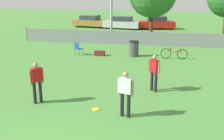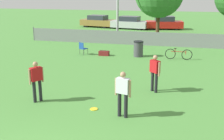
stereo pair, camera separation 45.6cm
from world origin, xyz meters
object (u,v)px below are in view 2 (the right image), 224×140
object	(u,v)px
bicycle_sideline	(179,54)
gear_bag_sideline	(104,53)
player_receiver_white	(123,91)
parked_car_tan	(98,21)
parked_car_red	(164,23)
player_thrower_red	(155,71)
frisbee_disc	(94,109)
folding_chair_sideline	(83,48)
trash_bin	(138,49)
parked_car_silver	(130,23)
player_defender_red	(36,79)

from	to	relation	value
bicycle_sideline	gear_bag_sideline	distance (m)	4.95
player_receiver_white	parked_car_tan	xyz separation A→B (m)	(-8.36, 24.32, -0.25)
bicycle_sideline	parked_car_red	distance (m)	15.09
player_thrower_red	frisbee_disc	xyz separation A→B (m)	(-1.95, -2.48, -0.94)
gear_bag_sideline	parked_car_red	size ratio (longest dim) A/B	0.16
folding_chair_sideline	trash_bin	xyz separation A→B (m)	(3.80, 0.38, 0.04)
gear_bag_sideline	parked_car_silver	distance (m)	14.41
player_receiver_white	parked_car_silver	distance (m)	23.95
parked_car_tan	parked_car_red	distance (m)	8.04
player_thrower_red	folding_chair_sideline	bearing A→B (deg)	174.76
player_thrower_red	folding_chair_sideline	xyz separation A→B (m)	(-5.57, 6.26, -0.46)
parked_car_tan	parked_car_red	bearing A→B (deg)	8.29
parked_car_red	gear_bag_sideline	bearing A→B (deg)	-111.86
frisbee_disc	parked_car_red	world-z (taller)	parked_car_red
player_receiver_white	gear_bag_sideline	size ratio (longest dim) A/B	2.37
bicycle_sideline	trash_bin	distance (m)	2.65
bicycle_sideline	parked_car_tan	size ratio (longest dim) A/B	0.40
player_defender_red	gear_bag_sideline	distance (m)	8.69
gear_bag_sideline	parked_car_silver	xyz separation A→B (m)	(-0.98, 14.37, 0.54)
player_receiver_white	frisbee_disc	world-z (taller)	player_receiver_white
player_receiver_white	trash_bin	xyz separation A→B (m)	(-0.97, 9.47, -0.42)
parked_car_silver	parked_car_red	distance (m)	3.99
trash_bin	parked_car_silver	world-z (taller)	parked_car_silver
parked_car_silver	folding_chair_sideline	bearing A→B (deg)	-84.92
player_receiver_white	parked_car_red	bearing A→B (deg)	104.55
folding_chair_sideline	player_receiver_white	bearing A→B (deg)	144.19
player_thrower_red	player_receiver_white	xyz separation A→B (m)	(-0.79, -2.83, 0.00)
player_thrower_red	parked_car_silver	xyz separation A→B (m)	(-5.06, 20.74, -0.26)
folding_chair_sideline	trash_bin	size ratio (longest dim) A/B	0.82
player_defender_red	bicycle_sideline	xyz separation A→B (m)	(5.22, 8.71, -0.60)
folding_chair_sideline	bicycle_sideline	size ratio (longest dim) A/B	0.50
frisbee_disc	parked_car_silver	size ratio (longest dim) A/B	0.07
frisbee_disc	bicycle_sideline	xyz separation A→B (m)	(2.83, 8.90, 0.34)
folding_chair_sideline	bicycle_sideline	xyz separation A→B (m)	(6.44, 0.17, -0.14)
player_receiver_white	parked_car_silver	world-z (taller)	player_receiver_white
player_defender_red	folding_chair_sideline	size ratio (longest dim) A/B	1.90
player_receiver_white	parked_car_tan	world-z (taller)	player_receiver_white
player_defender_red	bicycle_sideline	distance (m)	10.17
trash_bin	parked_car_red	xyz separation A→B (m)	(0.64, 14.75, 0.19)
bicycle_sideline	gear_bag_sideline	bearing A→B (deg)	-179.33
player_thrower_red	trash_bin	distance (m)	6.88
frisbee_disc	gear_bag_sideline	world-z (taller)	gear_bag_sideline
player_defender_red	gear_bag_sideline	world-z (taller)	player_defender_red
player_receiver_white	trash_bin	distance (m)	9.53
player_thrower_red	frisbee_disc	world-z (taller)	player_thrower_red
player_defender_red	player_receiver_white	bearing A→B (deg)	-62.53
player_thrower_red	parked_car_tan	size ratio (longest dim) A/B	0.38
folding_chair_sideline	parked_car_red	bearing A→B (deg)	-79.93
frisbee_disc	gear_bag_sideline	size ratio (longest dim) A/B	0.42
frisbee_disc	trash_bin	world-z (taller)	trash_bin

